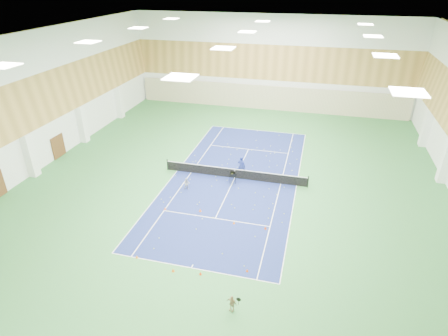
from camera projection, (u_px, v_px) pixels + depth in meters
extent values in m
plane|color=#317337|center=(235.00, 178.00, 33.45)|extent=(40.00, 40.00, 0.00)
cube|color=navy|center=(235.00, 178.00, 33.45)|extent=(10.97, 23.77, 0.01)
cube|color=#C6B793|center=(268.00, 98.00, 49.66)|extent=(35.40, 0.16, 3.20)
cube|color=#593319|center=(58.00, 146.00, 36.93)|extent=(0.08, 1.80, 2.20)
imported|color=navy|center=(241.00, 166.00, 33.44)|extent=(0.81, 0.63, 1.95)
imported|color=#929199|center=(187.00, 184.00, 31.53)|extent=(0.61, 0.55, 1.04)
imported|color=tan|center=(232.00, 303.00, 20.09)|extent=(0.67, 0.44, 1.06)
cone|color=#F5480C|center=(165.00, 208.00, 28.95)|extent=(0.19, 0.19, 0.21)
cone|color=#E1540B|center=(200.00, 210.00, 28.72)|extent=(0.22, 0.22, 0.24)
cone|color=orange|center=(234.00, 223.00, 27.32)|extent=(0.18, 0.18, 0.20)
cone|color=#D63F0B|center=(265.00, 228.00, 26.74)|extent=(0.21, 0.21, 0.23)
cone|color=orange|center=(137.00, 257.00, 24.04)|extent=(0.18, 0.18, 0.19)
cone|color=orange|center=(173.00, 270.00, 22.93)|extent=(0.20, 0.20, 0.22)
cone|color=#FF430D|center=(200.00, 273.00, 22.71)|extent=(0.18, 0.18, 0.20)
cone|color=#D64C0B|center=(247.00, 270.00, 22.93)|extent=(0.18, 0.18, 0.20)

